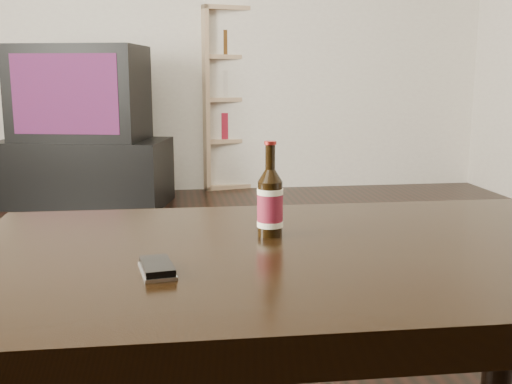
{
  "coord_description": "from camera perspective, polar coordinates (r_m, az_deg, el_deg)",
  "views": [
    {
      "loc": [
        0.13,
        -1.54,
        0.85
      ],
      "look_at": [
        0.29,
        -0.32,
        0.61
      ],
      "focal_mm": 42.0,
      "sensor_mm": 36.0,
      "label": 1
    }
  ],
  "objects": [
    {
      "name": "coffee_table",
      "position": [
        1.22,
        5.42,
        -8.36
      ],
      "size": [
        1.38,
        0.82,
        0.52
      ],
      "rotation": [
        0.0,
        0.0,
        -0.01
      ],
      "color": "black",
      "rests_on": "floor"
    },
    {
      "name": "bookshelf",
      "position": [
        4.76,
        -1.33,
        9.22
      ],
      "size": [
        0.79,
        0.5,
        1.36
      ],
      "rotation": [
        0.0,
        0.0,
        0.24
      ],
      "color": "tan",
      "rests_on": "floor"
    },
    {
      "name": "tv_stand",
      "position": [
        4.18,
        -16.0,
        1.81
      ],
      "size": [
        1.19,
        0.78,
        0.44
      ],
      "primitive_type": "cube",
      "rotation": [
        0.0,
        0.0,
        -0.23
      ],
      "color": "black",
      "rests_on": "floor"
    },
    {
      "name": "phone",
      "position": [
        1.05,
        -9.4,
        -7.17
      ],
      "size": [
        0.07,
        0.11,
        0.02
      ],
      "rotation": [
        0.0,
        0.0,
        0.16
      ],
      "color": "silver",
      "rests_on": "coffee_table"
    },
    {
      "name": "beer_bottle",
      "position": [
        1.26,
        1.35,
        -1.04
      ],
      "size": [
        0.07,
        0.07,
        0.2
      ],
      "rotation": [
        0.0,
        0.0,
        0.4
      ],
      "color": "black",
      "rests_on": "coffee_table"
    },
    {
      "name": "wall_back",
      "position": [
        4.58,
        -9.82,
        17.02
      ],
      "size": [
        5.0,
        0.02,
        2.7
      ],
      "primitive_type": "cube",
      "color": "beige",
      "rests_on": "ground"
    },
    {
      "name": "tv",
      "position": [
        4.13,
        -16.39,
        9.02
      ],
      "size": [
        0.91,
        0.69,
        0.61
      ],
      "rotation": [
        0.0,
        0.0,
        -0.23
      ],
      "color": "black",
      "rests_on": "tv_stand"
    }
  ]
}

